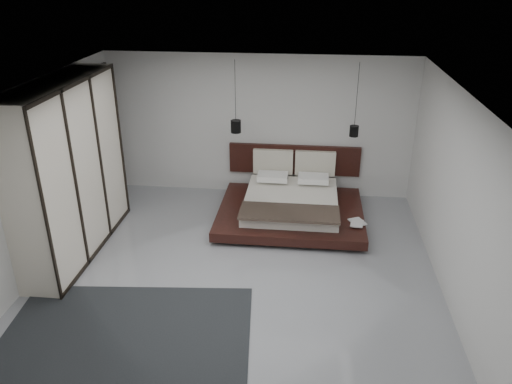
# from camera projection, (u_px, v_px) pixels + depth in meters

# --- Properties ---
(floor) EXTENTS (6.00, 6.00, 0.00)m
(floor) POSITION_uv_depth(u_px,v_px,m) (238.00, 271.00, 7.67)
(floor) COLOR gray
(floor) RESTS_ON ground
(ceiling) EXTENTS (6.00, 6.00, 0.00)m
(ceiling) POSITION_uv_depth(u_px,v_px,m) (235.00, 90.00, 6.50)
(ceiling) COLOR white
(ceiling) RESTS_ON wall_back
(wall_back) EXTENTS (6.00, 0.00, 6.00)m
(wall_back) POSITION_uv_depth(u_px,v_px,m) (259.00, 126.00, 9.80)
(wall_back) COLOR silver
(wall_back) RESTS_ON floor
(wall_front) EXTENTS (6.00, 0.00, 6.00)m
(wall_front) POSITION_uv_depth(u_px,v_px,m) (187.00, 327.00, 4.37)
(wall_front) COLOR silver
(wall_front) RESTS_ON floor
(wall_left) EXTENTS (0.00, 6.00, 6.00)m
(wall_left) POSITION_uv_depth(u_px,v_px,m) (37.00, 179.00, 7.39)
(wall_left) COLOR silver
(wall_left) RESTS_ON floor
(wall_right) EXTENTS (0.00, 6.00, 6.00)m
(wall_right) POSITION_uv_depth(u_px,v_px,m) (455.00, 198.00, 6.78)
(wall_right) COLOR silver
(wall_right) RESTS_ON floor
(lattice_screen) EXTENTS (0.05, 0.90, 2.60)m
(lattice_screen) POSITION_uv_depth(u_px,v_px,m) (104.00, 135.00, 9.64)
(lattice_screen) COLOR black
(lattice_screen) RESTS_ON floor
(bed) EXTENTS (2.60, 2.32, 1.05)m
(bed) POSITION_uv_depth(u_px,v_px,m) (291.00, 203.00, 9.21)
(bed) COLOR black
(bed) RESTS_ON floor
(book_lower) EXTENTS (0.34, 0.37, 0.03)m
(book_lower) POSITION_uv_depth(u_px,v_px,m) (352.00, 223.00, 8.54)
(book_lower) COLOR #99724C
(book_lower) RESTS_ON bed
(book_upper) EXTENTS (0.26, 0.32, 0.02)m
(book_upper) POSITION_uv_depth(u_px,v_px,m) (351.00, 223.00, 8.51)
(book_upper) COLOR #99724C
(book_upper) RESTS_ON book_lower
(pendant_left) EXTENTS (0.19, 0.19, 1.32)m
(pendant_left) POSITION_uv_depth(u_px,v_px,m) (236.00, 126.00, 9.13)
(pendant_left) COLOR black
(pendant_left) RESTS_ON ceiling
(pendant_right) EXTENTS (0.16, 0.16, 1.32)m
(pendant_right) POSITION_uv_depth(u_px,v_px,m) (354.00, 131.00, 8.91)
(pendant_right) COLOR black
(pendant_right) RESTS_ON ceiling
(wardrobe) EXTENTS (0.67, 2.83, 2.78)m
(wardrobe) POSITION_uv_depth(u_px,v_px,m) (69.00, 170.00, 7.73)
(wardrobe) COLOR silver
(wardrobe) RESTS_ON floor
(rug) EXTENTS (3.33, 2.52, 0.01)m
(rug) POSITION_uv_depth(u_px,v_px,m) (124.00, 340.00, 6.25)
(rug) COLOR black
(rug) RESTS_ON floor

